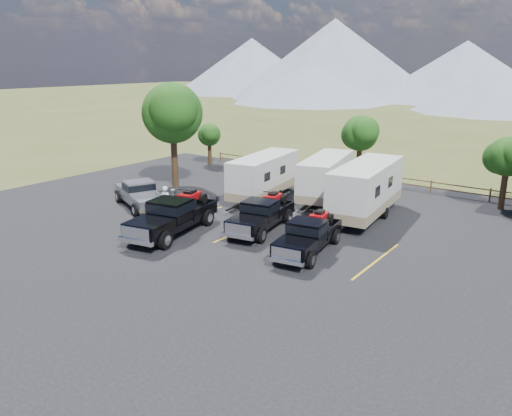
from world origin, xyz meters
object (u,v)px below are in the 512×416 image
Objects in this scene: rig_left at (173,215)px; rig_right at (309,235)px; trailer_left at (264,176)px; person_b at (174,203)px; tree_big_nw at (172,113)px; trailer_right at (366,190)px; rig_center at (262,214)px; pickup_silver at (140,194)px; trailer_center at (326,178)px; person_a at (166,201)px.

rig_left is 1.18× the size of rig_right.
trailer_left is (-0.22, 9.01, 0.51)m from rig_left.
trailer_left reaches higher than person_b.
tree_big_nw is 0.81× the size of trailer_right.
rig_center is 4.15m from rig_right.
pickup_silver is at bearing -158.91° from trailer_right.
trailer_right is 5.24× the size of person_b.
trailer_center is at bearing 144.45° from trailer_right.
person_b is (-5.61, -1.36, -0.02)m from rig_center.
rig_right is 0.67× the size of trailer_center.
rig_center reaches higher than person_b.
pickup_silver is at bearing -136.38° from trailer_left.
trailer_left is 1.01× the size of trailer_center.
person_b is (-1.79, -6.99, -0.66)m from trailer_left.
trailer_right is (3.93, -2.17, 0.17)m from trailer_center.
person_a reaches higher than rig_right.
trailer_right is 11.74m from person_b.
person_a is at bearing -177.66° from rig_center.
trailer_right is 12.27m from person_a.
person_a is at bearing -49.12° from tree_big_nw.
tree_big_nw is at bearing 123.81° from rig_left.
rig_right is at bearing -79.38° from trailer_center.
person_a is 1.05× the size of person_b.
trailer_left is 4.54× the size of person_a.
trailer_center is (3.67, 2.20, -0.01)m from trailer_left.
trailer_left reaches higher than person_a.
trailer_right reaches higher than rig_left.
tree_big_nw reaches higher than rig_left.
trailer_center reaches higher than person_b.
trailer_right is (15.12, 1.15, -3.82)m from tree_big_nw.
tree_big_nw is 15.63m from trailer_right.
rig_left is at bearing -120.20° from trailer_center.
person_a is (-2.63, 1.97, -0.10)m from rig_left.
pickup_silver is at bearing 169.40° from rig_right.
rig_left is 1.13× the size of pickup_silver.
trailer_center reaches higher than person_a.
trailer_left is 4.74× the size of person_b.
tree_big_nw is 4.27× the size of person_b.
person_a is at bearing -151.36° from trailer_right.
trailer_center reaches higher than rig_right.
trailer_right is 1.58× the size of pickup_silver.
rig_right is 10.48m from trailer_left.
person_b is (3.40, -0.31, 0.01)m from pickup_silver.
rig_right reaches higher than pickup_silver.
person_b is (-9.51, 0.06, 0.02)m from rig_right.
tree_big_nw reaches higher than person_a.
trailer_center is at bearing 80.73° from rig_center.
person_b reaches higher than pickup_silver.
rig_center is at bearing 120.10° from pickup_silver.
pickup_silver is 2.80m from person_a.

